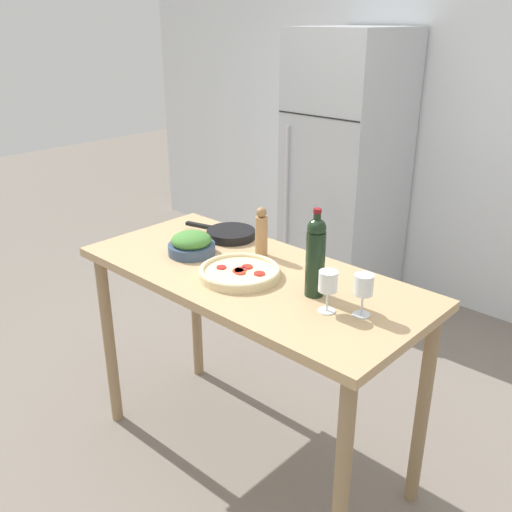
% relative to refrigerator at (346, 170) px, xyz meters
% --- Properties ---
extents(ground_plane, '(14.00, 14.00, 0.00)m').
position_rel_refrigerator_xyz_m(ground_plane, '(0.73, -1.75, -0.94)').
color(ground_plane, slate).
extents(wall_back, '(6.40, 0.09, 2.60)m').
position_rel_refrigerator_xyz_m(wall_back, '(0.73, 0.41, 0.37)').
color(wall_back, silver).
rests_on(wall_back, ground_plane).
extents(refrigerator, '(0.65, 0.75, 1.87)m').
position_rel_refrigerator_xyz_m(refrigerator, '(0.00, 0.00, 0.00)').
color(refrigerator, '#B7BCC1').
rests_on(refrigerator, ground_plane).
extents(prep_counter, '(1.50, 0.68, 0.96)m').
position_rel_refrigerator_xyz_m(prep_counter, '(0.73, -1.75, -0.11)').
color(prep_counter, tan).
rests_on(prep_counter, ground_plane).
extents(wine_bottle, '(0.07, 0.07, 0.34)m').
position_rel_refrigerator_xyz_m(wine_bottle, '(1.05, -1.73, 0.18)').
color(wine_bottle, black).
rests_on(wine_bottle, prep_counter).
extents(wine_glass_near, '(0.07, 0.07, 0.16)m').
position_rel_refrigerator_xyz_m(wine_glass_near, '(1.16, -1.81, 0.13)').
color(wine_glass_near, silver).
rests_on(wine_glass_near, prep_counter).
extents(wine_glass_far, '(0.07, 0.07, 0.16)m').
position_rel_refrigerator_xyz_m(wine_glass_far, '(1.27, -1.75, 0.13)').
color(wine_glass_far, silver).
rests_on(wine_glass_far, prep_counter).
extents(pepper_mill, '(0.05, 0.05, 0.22)m').
position_rel_refrigerator_xyz_m(pepper_mill, '(0.64, -1.59, 0.13)').
color(pepper_mill, '#AD7F51').
rests_on(pepper_mill, prep_counter).
extents(salad_bowl, '(0.21, 0.21, 0.10)m').
position_rel_refrigerator_xyz_m(salad_bowl, '(0.41, -1.78, 0.07)').
color(salad_bowl, '#384C6B').
rests_on(salad_bowl, prep_counter).
extents(homemade_pizza, '(0.33, 0.33, 0.04)m').
position_rel_refrigerator_xyz_m(homemade_pizza, '(0.73, -1.81, 0.04)').
color(homemade_pizza, beige).
rests_on(homemade_pizza, prep_counter).
extents(cast_iron_skillet, '(0.36, 0.23, 0.04)m').
position_rel_refrigerator_xyz_m(cast_iron_skillet, '(0.39, -1.53, 0.04)').
color(cast_iron_skillet, black).
rests_on(cast_iron_skillet, prep_counter).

